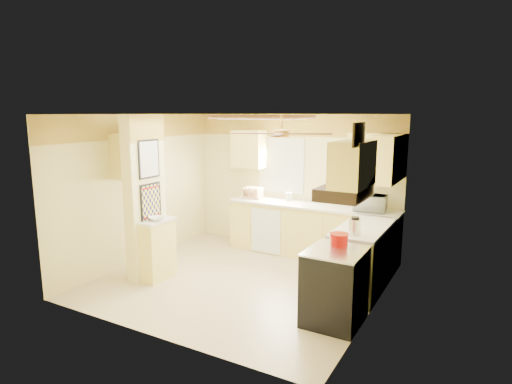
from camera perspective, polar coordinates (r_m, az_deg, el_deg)
The scene contains 34 objects.
floor at distance 6.66m, azimuth -2.05°, elevation -11.71°, with size 4.00×4.00×0.00m, color #C8B38A.
ceiling at distance 6.17m, azimuth -2.20°, elevation 10.32°, with size 4.00×4.00×0.00m, color white.
wall_back at distance 7.96m, azimuth 4.99°, elevation 1.28°, with size 4.00×4.00×0.00m, color #E9DC8E.
wall_front at distance 4.82m, azimuth -13.97°, elevation -5.06°, with size 4.00×4.00×0.00m, color #E9DC8E.
wall_left at distance 7.52m, azimuth -15.27°, elevation 0.41°, with size 3.80×3.80×0.00m, color #E9DC8E.
wall_right at distance 5.55m, azimuth 15.83°, elevation -3.11°, with size 3.80×3.80×0.00m, color #E9DC8E.
wallpaper_border at distance 7.84m, azimuth 5.05°, elevation 8.86°, with size 4.00×0.02×0.40m, color #FFDA4B.
partition_column at distance 6.68m, azimuth -14.56°, elevation -0.78°, with size 0.20×0.70×2.50m, color #E9DC8E.
partition_ledge at distance 6.74m, azimuth -12.88°, elevation -7.66°, with size 0.25×0.55×0.90m, color #FFED75.
ledge_top at distance 6.61m, azimuth -13.05°, elevation -3.78°, with size 0.28×0.58×0.04m, color silver.
lower_cabinets_back at distance 7.67m, azimuth 7.39°, elevation -5.24°, with size 3.00×0.60×0.90m, color #FFED75.
lower_cabinets_right at distance 6.40m, azimuth 14.11°, elevation -8.67°, with size 0.60×1.40×0.90m, color #FFED75.
countertop_back at distance 7.55m, azimuth 7.45°, elevation -1.82°, with size 3.04×0.64×0.04m, color silver.
countertop_right at distance 6.27m, azimuth 14.21°, elevation -4.60°, with size 0.64×1.44×0.04m, color silver.
dishwasher_panel at distance 7.70m, azimuth 1.31°, elevation -5.24°, with size 0.58×0.02×0.80m, color white.
window at distance 8.01m, azimuth 3.35°, elevation 3.53°, with size 0.92×0.02×1.02m.
upper_cab_back_left at distance 8.12m, azimuth -0.96°, elevation 5.77°, with size 0.60×0.35×0.70m, color #FFED75.
upper_cab_back_right at distance 7.22m, azimuth 15.81°, elevation 4.79°, with size 0.90×0.35×0.70m, color #FFED75.
upper_cab_right at distance 6.70m, azimuth 17.14°, elevation 4.31°, with size 0.35×1.00×0.70m, color #FFED75.
upper_cab_left_wall at distance 7.14m, azimuth -15.90°, elevation 4.73°, with size 0.35×0.75×0.70m, color #FFED75.
upper_cab_over_stove at distance 4.95m, azimuth 12.77°, elevation 3.65°, with size 0.35×0.76×0.52m, color #FFED75.
stove at distance 5.37m, azimuth 10.49°, elevation -12.20°, with size 0.68×0.77×0.92m.
range_hood at distance 5.02m, azimuth 11.69°, elevation -0.02°, with size 0.50×0.76×0.14m, color black.
poster_menu at distance 6.52m, azimuth -14.09°, elevation 4.30°, with size 0.02×0.42×0.57m.
poster_nashville at distance 6.62m, azimuth -13.84°, elevation -1.30°, with size 0.02×0.42×0.57m.
ceiling_light_panel at distance 6.55m, azimuth 0.86°, elevation 9.95°, with size 1.35×0.95×0.06m.
ceiling_fan at distance 5.08m, azimuth 3.40°, elevation 7.86°, with size 1.15×1.15×0.26m.
vent_grate at distance 4.55m, azimuth 13.56°, elevation 7.46°, with size 0.02×0.40×0.25m, color black.
microwave at distance 7.20m, azimuth 14.99°, elevation -1.42°, with size 0.49×0.33×0.27m, color white.
bowl at distance 6.55m, azimuth -13.13°, elevation -3.47°, with size 0.22×0.22×0.05m, color white.
dutch_oven at distance 5.36m, azimuth 11.03°, elevation -6.23°, with size 0.23×0.23×0.15m.
kettle at distance 5.77m, azimuth 13.06°, elevation -4.49°, with size 0.16×0.16×0.24m.
dish_rack at distance 8.05m, azimuth -0.42°, elevation -0.28°, with size 0.37×0.28×0.20m.
utensil_crock at distance 7.86m, azimuth 4.41°, elevation -0.58°, with size 0.11×0.11×0.22m.
Camera 1 is at (3.21, -5.27, 2.52)m, focal length 30.00 mm.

